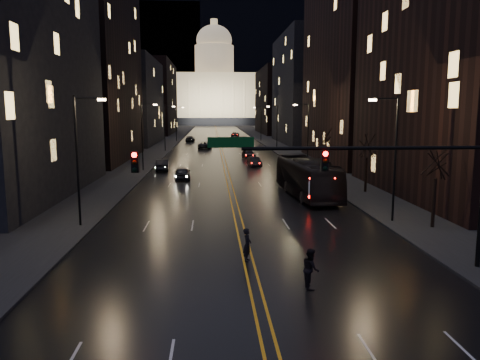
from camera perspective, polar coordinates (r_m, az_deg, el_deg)
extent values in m
plane|color=black|center=(23.52, 1.41, -11.39)|extent=(900.00, 900.00, 0.00)
cube|color=black|center=(152.26, -2.76, 5.49)|extent=(20.00, 320.00, 0.02)
cube|color=black|center=(152.72, -8.05, 5.45)|extent=(8.00, 320.00, 0.16)
cube|color=black|center=(153.07, 2.51, 5.53)|extent=(8.00, 320.00, 0.16)
cube|color=orange|center=(152.26, -2.76, 5.49)|extent=(0.62, 320.00, 0.01)
cube|color=black|center=(78.62, -17.95, 12.48)|extent=(12.00, 30.00, 28.00)
cube|color=black|center=(115.64, -13.15, 9.28)|extent=(12.00, 34.00, 20.00)
cube|color=black|center=(163.20, -10.34, 9.77)|extent=(12.00, 40.00, 24.00)
cube|color=black|center=(48.04, 25.67, 12.46)|extent=(12.00, 26.00, 24.00)
cube|color=black|center=(76.38, 14.63, 16.52)|extent=(12.00, 30.00, 38.00)
cube|color=black|center=(116.42, 8.02, 10.88)|extent=(12.00, 34.00, 26.00)
cube|color=black|center=(163.67, 4.64, 9.53)|extent=(12.00, 40.00, 22.00)
cube|color=black|center=(408.21, 2.56, 16.52)|extent=(520.00, 60.00, 130.00)
cube|color=black|center=(272.11, -3.10, 7.23)|extent=(90.00, 50.00, 4.00)
cube|color=#F8D68F|center=(272.16, -3.12, 10.18)|extent=(80.00, 36.00, 24.00)
cylinder|color=beige|center=(273.48, -3.15, 14.37)|extent=(22.00, 22.00, 16.00)
ellipsoid|color=beige|center=(274.82, -3.17, 16.65)|extent=(20.00, 20.00, 17.00)
cylinder|color=#F8D68F|center=(276.16, -3.19, 18.40)|extent=(4.00, 4.00, 6.00)
cylinder|color=black|center=(23.32, 15.09, 3.78)|extent=(12.00, 0.18, 0.18)
cube|color=black|center=(22.45, -12.67, 2.15)|extent=(0.35, 0.30, 1.00)
cube|color=black|center=(22.81, 10.26, 2.32)|extent=(0.35, 0.30, 1.00)
sphere|color=#FF0705|center=(22.24, -12.77, 3.00)|extent=(0.24, 0.24, 0.24)
sphere|color=#FF0705|center=(22.61, 10.39, 3.16)|extent=(0.24, 0.24, 0.24)
cube|color=#053F14|center=(22.10, -1.12, 4.60)|extent=(2.20, 0.06, 0.50)
cylinder|color=black|center=(34.71, 18.39, 2.28)|extent=(0.16, 0.16, 9.00)
cylinder|color=black|center=(34.22, 17.31, 9.46)|extent=(1.80, 0.10, 0.10)
cube|color=#F4C692|center=(33.91, 15.86, 9.36)|extent=(0.50, 0.25, 0.15)
cylinder|color=black|center=(33.48, -19.22, 2.03)|extent=(0.16, 0.16, 9.00)
cylinder|color=black|center=(33.08, -18.07, 9.47)|extent=(1.80, 0.10, 0.10)
cube|color=#F4C692|center=(32.86, -16.52, 9.38)|extent=(0.50, 0.25, 0.15)
cylinder|color=black|center=(63.46, 8.30, 5.25)|extent=(0.16, 0.16, 9.00)
cylinder|color=black|center=(63.19, 7.58, 9.16)|extent=(1.80, 0.10, 0.10)
cube|color=#F4C692|center=(63.02, 6.76, 9.08)|extent=(0.50, 0.25, 0.15)
cylinder|color=black|center=(62.79, -11.84, 5.13)|extent=(0.16, 0.16, 9.00)
cylinder|color=black|center=(62.58, -11.14, 9.08)|extent=(1.80, 0.10, 0.10)
cube|color=#F4C692|center=(62.47, -10.31, 9.01)|extent=(0.50, 0.25, 0.15)
cylinder|color=black|center=(93.00, 4.53, 6.32)|extent=(0.16, 0.16, 9.00)
cylinder|color=black|center=(92.82, 4.01, 8.98)|extent=(1.80, 0.10, 0.10)
cube|color=#F4C692|center=(92.70, 3.45, 8.92)|extent=(0.50, 0.25, 0.15)
cylinder|color=black|center=(92.55, -9.16, 6.23)|extent=(0.16, 0.16, 9.00)
cylinder|color=black|center=(92.40, -8.67, 8.90)|extent=(1.80, 0.10, 0.10)
cube|color=#F4C692|center=(92.33, -8.10, 8.86)|extent=(0.50, 0.25, 0.15)
cylinder|color=black|center=(122.76, 2.58, 6.86)|extent=(0.16, 0.16, 9.00)
cylinder|color=black|center=(122.63, 2.17, 8.87)|extent=(1.80, 0.10, 0.10)
cube|color=#F4C692|center=(122.54, 1.75, 8.83)|extent=(0.50, 0.25, 0.15)
cylinder|color=black|center=(122.42, -7.79, 6.79)|extent=(0.16, 0.16, 9.00)
cylinder|color=black|center=(122.31, -7.40, 8.81)|extent=(1.80, 0.10, 0.10)
cube|color=#F4C692|center=(122.25, -6.98, 8.77)|extent=(0.50, 0.25, 0.15)
cylinder|color=black|center=(34.11, 22.54, -2.72)|extent=(0.24, 0.24, 3.50)
cylinder|color=black|center=(46.91, 15.09, 0.55)|extent=(0.24, 0.24, 3.50)
cylinder|color=black|center=(62.17, 10.43, 2.59)|extent=(0.24, 0.24, 3.50)
imported|color=black|center=(43.92, 8.18, 0.28)|extent=(4.01, 13.02, 3.57)
imported|color=black|center=(54.54, -7.04, 0.81)|extent=(2.03, 4.55, 1.52)
imported|color=black|center=(63.16, -9.45, 1.80)|extent=(1.95, 4.70, 1.51)
imported|color=black|center=(98.69, -4.27, 4.27)|extent=(3.11, 5.65, 1.50)
imported|color=black|center=(120.95, -6.10, 5.01)|extent=(2.38, 5.18, 1.47)
imported|color=black|center=(66.96, 1.74, 2.23)|extent=(1.96, 4.31, 1.37)
imported|color=black|center=(78.19, 1.05, 3.20)|extent=(2.34, 4.71, 1.54)
imported|color=black|center=(114.24, 0.25, 4.90)|extent=(2.98, 5.87, 1.63)
imported|color=black|center=(143.01, -0.60, 5.58)|extent=(2.86, 5.25, 1.40)
imported|color=black|center=(25.09, 0.89, -7.92)|extent=(0.59, 0.75, 1.81)
imported|color=black|center=(21.70, 8.62, -10.63)|extent=(0.51, 0.91, 1.85)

